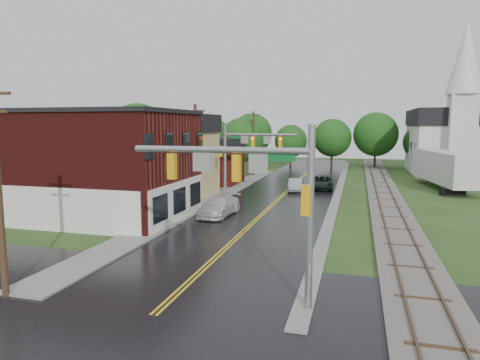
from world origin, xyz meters
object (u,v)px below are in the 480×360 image
at_px(tree_left_e, 243,141).
at_px(pickup_white, 219,206).
at_px(tree_left_c, 195,145).
at_px(semi_trailer, 444,167).
at_px(traffic_signal_near, 255,182).
at_px(sedan_silver, 295,185).
at_px(church, 450,134).
at_px(tree_left_b, 139,137).
at_px(suv_dark, 322,183).
at_px(tree_left_a, 70,146).
at_px(utility_pole_c, 253,142).
at_px(traffic_signal_far, 246,147).
at_px(utility_pole_b, 196,152).
at_px(brick_building, 95,164).

distance_m(tree_left_e, pickup_white, 29.05).
xyz_separation_m(tree_left_c, semi_trailer, (30.50, -1.81, -2.04)).
distance_m(traffic_signal_near, sedan_silver, 30.25).
height_order(church, tree_left_e, church).
height_order(sedan_silver, pickup_white, pickup_white).
height_order(tree_left_b, suv_dark, tree_left_b).
bearing_deg(tree_left_a, semi_trailer, 23.91).
xyz_separation_m(traffic_signal_near, sedan_silver, (-2.62, 29.83, -4.29)).
xyz_separation_m(traffic_signal_near, tree_left_c, (-17.32, 37.90, -0.46)).
height_order(utility_pole_c, tree_left_a, utility_pole_c).
distance_m(church, pickup_white, 43.16).
distance_m(sedan_silver, pickup_white, 14.71).
bearing_deg(traffic_signal_far, tree_left_a, -162.70).
bearing_deg(utility_pole_c, traffic_signal_near, -76.26).
bearing_deg(tree_left_a, tree_left_e, 65.38).
relative_size(tree_left_e, semi_trailer, 0.59).
relative_size(church, traffic_signal_near, 2.72).
distance_m(traffic_signal_near, semi_trailer, 38.50).
xyz_separation_m(tree_left_a, tree_left_b, (2.00, 10.00, 0.60)).
relative_size(traffic_signal_near, traffic_signal_far, 1.00).
relative_size(church, semi_trailer, 1.44).
bearing_deg(utility_pole_c, pickup_white, -82.21).
relative_size(traffic_signal_far, tree_left_a, 0.85).
relative_size(traffic_signal_near, utility_pole_c, 0.82).
xyz_separation_m(utility_pole_b, tree_left_c, (-7.05, 17.90, -0.21)).
bearing_deg(traffic_signal_near, traffic_signal_far, 105.52).
bearing_deg(tree_left_e, brick_building, -96.71).
bearing_deg(pickup_white, suv_dark, 72.08).
bearing_deg(semi_trailer, traffic_signal_far, -151.15).
height_order(church, traffic_signal_near, church).
height_order(brick_building, traffic_signal_far, brick_building).
height_order(brick_building, tree_left_b, tree_left_b).
relative_size(sedan_silver, pickup_white, 0.79).
height_order(traffic_signal_near, tree_left_b, tree_left_b).
height_order(brick_building, utility_pole_c, utility_pole_c).
bearing_deg(suv_dark, tree_left_b, -178.72).
xyz_separation_m(tree_left_c, pickup_white, (10.65, -22.20, -3.76)).
distance_m(utility_pole_c, sedan_silver, 14.93).
distance_m(church, tree_left_c, 36.59).
xyz_separation_m(traffic_signal_far, sedan_silver, (4.32, 4.83, -4.30)).
bearing_deg(tree_left_a, tree_left_b, 78.69).
bearing_deg(sedan_silver, utility_pole_c, 116.67).
relative_size(traffic_signal_far, sedan_silver, 1.79).
height_order(traffic_signal_far, pickup_white, traffic_signal_far).
bearing_deg(pickup_white, utility_pole_c, 102.38).
relative_size(tree_left_e, sedan_silver, 1.99).
distance_m(brick_building, semi_trailer, 37.21).
height_order(tree_left_b, tree_left_e, tree_left_b).
bearing_deg(tree_left_b, church, 29.99).
bearing_deg(traffic_signal_near, tree_left_c, 114.56).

